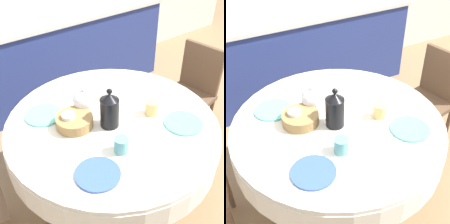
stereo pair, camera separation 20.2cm
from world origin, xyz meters
TOP-DOWN VIEW (x-y plane):
  - ground_plane at (0.00, 0.00)m, footprint 12.00×12.00m
  - kitchen_counter at (0.00, 1.57)m, footprint 3.24×0.64m
  - dining_table at (0.00, 0.00)m, footprint 1.42×1.42m
  - chair_left at (1.03, 0.19)m, footprint 0.46×0.46m
  - plate_near_left at (-0.34, -0.33)m, footprint 0.26×0.26m
  - cup_near_left at (-0.12, -0.26)m, footprint 0.09×0.09m
  - plate_near_right at (0.37, -0.29)m, footprint 0.26×0.26m
  - cup_near_right at (0.27, -0.09)m, footprint 0.09×0.09m
  - plate_far_left at (-0.34, 0.33)m, footprint 0.26×0.26m
  - cup_far_left at (-0.25, 0.13)m, footprint 0.09×0.09m
  - plate_far_right at (0.37, 0.29)m, footprint 0.26×0.26m
  - cup_far_right at (0.14, 0.24)m, footprint 0.09×0.09m
  - coffee_carafe at (-0.03, -0.02)m, footprint 0.12×0.12m
  - teapot at (-0.09, 0.21)m, footprint 0.21×0.15m
  - bread_basket at (-0.22, 0.11)m, footprint 0.24×0.24m

SIDE VIEW (x-z plane):
  - ground_plane at x=0.00m, z-range 0.00..0.00m
  - kitchen_counter at x=0.00m, z-range 0.00..0.93m
  - chair_left at x=1.03m, z-range 0.06..0.95m
  - dining_table at x=0.00m, z-range 0.25..0.99m
  - plate_near_left at x=-0.34m, z-range 0.74..0.75m
  - plate_near_right at x=0.37m, z-range 0.74..0.75m
  - plate_far_left at x=-0.34m, z-range 0.74..0.75m
  - plate_far_right at x=0.37m, z-range 0.74..0.75m
  - bread_basket at x=-0.22m, z-range 0.74..0.81m
  - cup_near_left at x=-0.12m, z-range 0.74..0.84m
  - cup_near_right at x=0.27m, z-range 0.74..0.84m
  - cup_far_left at x=-0.25m, z-range 0.74..0.84m
  - cup_far_right at x=0.14m, z-range 0.74..0.84m
  - teapot at x=-0.09m, z-range 0.73..0.92m
  - coffee_carafe at x=-0.03m, z-range 0.72..1.00m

